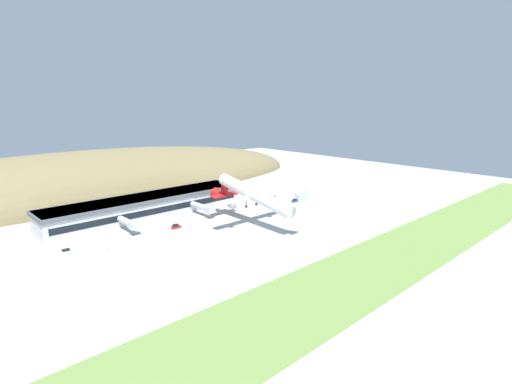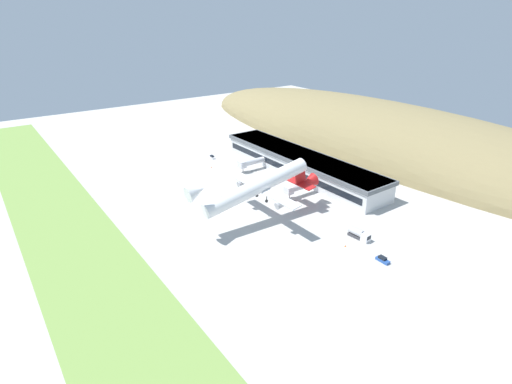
{
  "view_description": "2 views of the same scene",
  "coord_description": "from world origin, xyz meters",
  "px_view_note": "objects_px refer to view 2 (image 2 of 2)",
  "views": [
    {
      "loc": [
        -94.91,
        -111.62,
        50.34
      ],
      "look_at": [
        14.64,
        6.37,
        13.37
      ],
      "focal_mm": 28.0,
      "sensor_mm": 36.0,
      "label": 1
    },
    {
      "loc": [
        111.57,
        -68.97,
        66.28
      ],
      "look_at": [
        14.91,
        1.14,
        13.07
      ],
      "focal_mm": 28.0,
      "sensor_mm": 36.0,
      "label": 2
    }
  ],
  "objects_px": {
    "fuel_truck": "(359,234)",
    "cargo_airplane": "(259,187)",
    "jetway_0": "(250,162)",
    "traffic_cone_0": "(345,246)",
    "jetway_1": "(299,187)",
    "service_car_2": "(383,260)",
    "traffic_cone_1": "(211,167)",
    "terminal_building": "(300,163)",
    "service_car_1": "(212,157)",
    "service_car_0": "(258,184)"
  },
  "relations": [
    {
      "from": "fuel_truck",
      "to": "cargo_airplane",
      "type": "bearing_deg",
      "value": -147.1
    },
    {
      "from": "jetway_0",
      "to": "traffic_cone_0",
      "type": "distance_m",
      "value": 73.28
    },
    {
      "from": "jetway_1",
      "to": "service_car_2",
      "type": "distance_m",
      "value": 50.48
    },
    {
      "from": "cargo_airplane",
      "to": "traffic_cone_1",
      "type": "height_order",
      "value": "cargo_airplane"
    },
    {
      "from": "traffic_cone_1",
      "to": "service_car_2",
      "type": "bearing_deg",
      "value": 0.64
    },
    {
      "from": "jetway_0",
      "to": "service_car_2",
      "type": "xyz_separation_m",
      "value": [
        83.88,
        -11.69,
        -3.34
      ]
    },
    {
      "from": "traffic_cone_1",
      "to": "terminal_building",
      "type": "bearing_deg",
      "value": 43.56
    },
    {
      "from": "cargo_airplane",
      "to": "fuel_truck",
      "type": "distance_m",
      "value": 36.24
    },
    {
      "from": "jetway_0",
      "to": "jetway_1",
      "type": "height_order",
      "value": "same"
    },
    {
      "from": "service_car_2",
      "to": "traffic_cone_0",
      "type": "height_order",
      "value": "service_car_2"
    },
    {
      "from": "jetway_1",
      "to": "fuel_truck",
      "type": "xyz_separation_m",
      "value": [
        36.13,
        -6.2,
        -2.46
      ]
    },
    {
      "from": "jetway_0",
      "to": "service_car_1",
      "type": "relative_size",
      "value": 3.15
    },
    {
      "from": "cargo_airplane",
      "to": "service_car_2",
      "type": "bearing_deg",
      "value": 18.53
    },
    {
      "from": "service_car_2",
      "to": "jetway_1",
      "type": "bearing_deg",
      "value": 167.58
    },
    {
      "from": "jetway_0",
      "to": "service_car_0",
      "type": "height_order",
      "value": "jetway_0"
    },
    {
      "from": "service_car_2",
      "to": "fuel_truck",
      "type": "bearing_deg",
      "value": 160.47
    },
    {
      "from": "terminal_building",
      "to": "traffic_cone_1",
      "type": "xyz_separation_m",
      "value": [
        -30.28,
        -28.79,
        -4.96
      ]
    },
    {
      "from": "fuel_truck",
      "to": "service_car_0",
      "type": "bearing_deg",
      "value": -179.4
    },
    {
      "from": "service_car_0",
      "to": "service_car_2",
      "type": "bearing_deg",
      "value": -3.44
    },
    {
      "from": "jetway_1",
      "to": "service_car_1",
      "type": "xyz_separation_m",
      "value": [
        -60.32,
        -4.82,
        -3.38
      ]
    },
    {
      "from": "terminal_building",
      "to": "traffic_cone_1",
      "type": "distance_m",
      "value": 42.08
    },
    {
      "from": "jetway_1",
      "to": "service_car_2",
      "type": "height_order",
      "value": "jetway_1"
    },
    {
      "from": "jetway_0",
      "to": "traffic_cone_1",
      "type": "distance_m",
      "value": 19.29
    },
    {
      "from": "jetway_0",
      "to": "cargo_airplane",
      "type": "xyz_separation_m",
      "value": [
        41.92,
        -25.75,
        8.9
      ]
    },
    {
      "from": "service_car_0",
      "to": "service_car_1",
      "type": "height_order",
      "value": "service_car_0"
    },
    {
      "from": "terminal_building",
      "to": "jetway_1",
      "type": "xyz_separation_m",
      "value": [
        18.38,
        -16.88,
        -1.24
      ]
    },
    {
      "from": "cargo_airplane",
      "to": "service_car_0",
      "type": "height_order",
      "value": "cargo_airplane"
    },
    {
      "from": "jetway_1",
      "to": "cargo_airplane",
      "type": "relative_size",
      "value": 0.29
    },
    {
      "from": "cargo_airplane",
      "to": "service_car_0",
      "type": "bearing_deg",
      "value": 144.79
    },
    {
      "from": "service_car_0",
      "to": "fuel_truck",
      "type": "xyz_separation_m",
      "value": [
        54.57,
        0.57,
        0.83
      ]
    },
    {
      "from": "jetway_0",
      "to": "cargo_airplane",
      "type": "height_order",
      "value": "cargo_airplane"
    },
    {
      "from": "service_car_1",
      "to": "traffic_cone_1",
      "type": "xyz_separation_m",
      "value": [
        11.66,
        -7.1,
        -0.33
      ]
    },
    {
      "from": "service_car_0",
      "to": "service_car_1",
      "type": "xyz_separation_m",
      "value": [
        -41.87,
        1.95,
        -0.09
      ]
    },
    {
      "from": "service_car_2",
      "to": "traffic_cone_1",
      "type": "xyz_separation_m",
      "value": [
        -97.85,
        -1.09,
        -0.37
      ]
    },
    {
      "from": "terminal_building",
      "to": "fuel_truck",
      "type": "height_order",
      "value": "terminal_building"
    },
    {
      "from": "service_car_0",
      "to": "cargo_airplane",
      "type": "bearing_deg",
      "value": -35.21
    },
    {
      "from": "service_car_2",
      "to": "fuel_truck",
      "type": "relative_size",
      "value": 0.54
    },
    {
      "from": "jetway_1",
      "to": "service_car_2",
      "type": "xyz_separation_m",
      "value": [
        49.19,
        -10.83,
        -3.35
      ]
    },
    {
      "from": "cargo_airplane",
      "to": "service_car_0",
      "type": "xyz_separation_m",
      "value": [
        -25.68,
        18.12,
        -12.19
      ]
    },
    {
      "from": "traffic_cone_1",
      "to": "traffic_cone_0",
      "type": "bearing_deg",
      "value": -1.02
    },
    {
      "from": "jetway_1",
      "to": "traffic_cone_0",
      "type": "relative_size",
      "value": 26.44
    },
    {
      "from": "terminal_building",
      "to": "service_car_0",
      "type": "distance_m",
      "value": 24.07
    },
    {
      "from": "service_car_1",
      "to": "service_car_2",
      "type": "height_order",
      "value": "service_car_2"
    },
    {
      "from": "jetway_1",
      "to": "cargo_airplane",
      "type": "xyz_separation_m",
      "value": [
        7.23,
        -24.89,
        8.9
      ]
    },
    {
      "from": "service_car_0",
      "to": "fuel_truck",
      "type": "distance_m",
      "value": 54.58
    },
    {
      "from": "traffic_cone_0",
      "to": "cargo_airplane",
      "type": "bearing_deg",
      "value": -159.02
    },
    {
      "from": "traffic_cone_1",
      "to": "cargo_airplane",
      "type": "bearing_deg",
      "value": -13.06
    },
    {
      "from": "jetway_1",
      "to": "service_car_2",
      "type": "bearing_deg",
      "value": -12.42
    },
    {
      "from": "fuel_truck",
      "to": "traffic_cone_1",
      "type": "xyz_separation_m",
      "value": [
        -84.79,
        -5.72,
        -1.25
      ]
    },
    {
      "from": "service_car_0",
      "to": "fuel_truck",
      "type": "bearing_deg",
      "value": 0.6
    }
  ]
}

